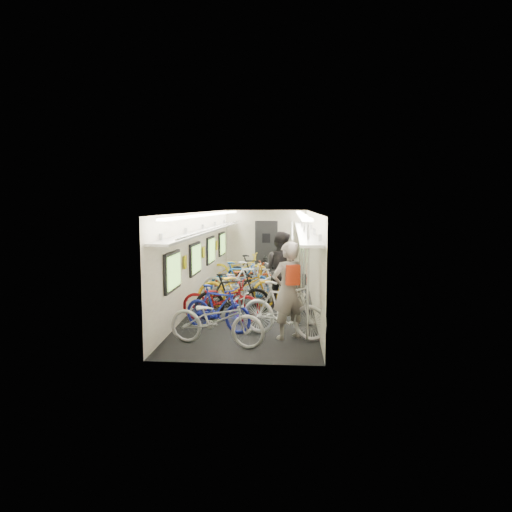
% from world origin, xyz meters
% --- Properties ---
extents(train_car_shell, '(10.00, 10.00, 10.00)m').
position_xyz_m(train_car_shell, '(-0.36, 0.71, 1.66)').
color(train_car_shell, black).
rests_on(train_car_shell, ground).
extents(bicycle_0, '(1.98, 1.10, 0.99)m').
position_xyz_m(bicycle_0, '(-0.42, -4.06, 0.49)').
color(bicycle_0, '#A4A4A8').
rests_on(bicycle_0, ground).
extents(bicycle_1, '(1.63, 1.08, 0.95)m').
position_xyz_m(bicycle_1, '(-0.56, -3.08, 0.48)').
color(bicycle_1, navy).
rests_on(bicycle_1, ground).
extents(bicycle_2, '(1.88, 0.90, 0.95)m').
position_xyz_m(bicycle_2, '(-0.62, -2.26, 0.47)').
color(bicycle_2, maroon).
rests_on(bicycle_2, ground).
extents(bicycle_3, '(1.83, 1.11, 1.06)m').
position_xyz_m(bicycle_3, '(-0.37, -2.06, 0.53)').
color(bicycle_3, black).
rests_on(bicycle_3, ground).
extents(bicycle_4, '(2.18, 1.21, 1.09)m').
position_xyz_m(bicycle_4, '(-0.37, -0.94, 0.54)').
color(bicycle_4, '#C58F12').
rests_on(bicycle_4, ground).
extents(bicycle_5, '(1.92, 0.90, 1.11)m').
position_xyz_m(bicycle_5, '(-0.07, -0.28, 0.56)').
color(bicycle_5, white).
rests_on(bicycle_5, ground).
extents(bicycle_6, '(2.11, 1.14, 1.05)m').
position_xyz_m(bicycle_6, '(-0.47, -0.34, 0.53)').
color(bicycle_6, '#AAA9AD').
rests_on(bicycle_6, ground).
extents(bicycle_7, '(1.71, 0.56, 1.01)m').
position_xyz_m(bicycle_7, '(-0.48, 0.32, 0.51)').
color(bicycle_7, '#1C57A9').
rests_on(bicycle_7, ground).
extents(bicycle_8, '(1.93, 1.18, 0.96)m').
position_xyz_m(bicycle_8, '(-0.38, 0.78, 0.48)').
color(bicycle_8, maroon).
rests_on(bicycle_8, ground).
extents(bicycle_9, '(1.74, 0.64, 1.02)m').
position_xyz_m(bicycle_9, '(-0.24, 2.10, 0.51)').
color(bicycle_9, black).
rests_on(bicycle_9, ground).
extents(bicycle_10, '(2.05, 0.93, 1.04)m').
position_xyz_m(bicycle_10, '(-0.75, 2.50, 0.52)').
color(bicycle_10, yellow).
rests_on(bicycle_10, ground).
extents(bicycle_11, '(1.88, 1.21, 1.10)m').
position_xyz_m(bicycle_11, '(0.80, -3.43, 0.55)').
color(bicycle_11, silver).
rests_on(bicycle_11, ground).
extents(passenger_near, '(0.83, 0.75, 1.90)m').
position_xyz_m(passenger_near, '(0.89, -3.51, 0.95)').
color(passenger_near, gray).
rests_on(passenger_near, ground).
extents(passenger_mid, '(1.15, 1.05, 1.93)m').
position_xyz_m(passenger_mid, '(0.67, -0.78, 0.96)').
color(passenger_mid, black).
rests_on(passenger_mid, ground).
extents(backpack, '(0.28, 0.19, 0.38)m').
position_xyz_m(backpack, '(0.97, -3.68, 1.28)').
color(backpack, red).
rests_on(backpack, passenger_near).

